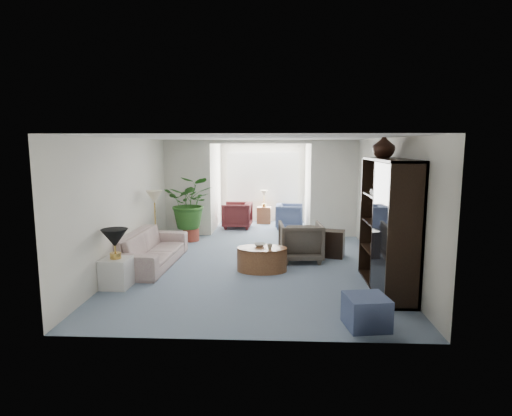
{
  "coord_description": "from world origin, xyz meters",
  "views": [
    {
      "loc": [
        0.39,
        -7.86,
        2.37
      ],
      "look_at": [
        0.0,
        0.6,
        1.1
      ],
      "focal_mm": 29.61,
      "sensor_mm": 36.0,
      "label": 1
    }
  ],
  "objects_px": {
    "entertainment_cabinet": "(388,225)",
    "table_lamp": "(115,238)",
    "wingback_chair": "(300,241)",
    "side_table_dark": "(333,244)",
    "sunroom_table": "(264,215)",
    "coffee_table": "(262,259)",
    "end_table": "(116,273)",
    "coffee_bowl": "(260,245)",
    "ottoman": "(366,312)",
    "cabinet_urn": "(384,146)",
    "sofa": "(151,249)",
    "plant_pot": "(191,234)",
    "sunroom_chair_blue": "(289,216)",
    "coffee_cup": "(270,246)",
    "floor_lamp": "(154,197)",
    "sunroom_chair_maroon": "(237,215)",
    "framed_picture": "(389,182)"
  },
  "relations": [
    {
      "from": "sofa",
      "to": "plant_pot",
      "type": "xyz_separation_m",
      "value": [
        0.36,
        2.16,
        -0.17
      ]
    },
    {
      "from": "coffee_bowl",
      "to": "sunroom_chair_maroon",
      "type": "xyz_separation_m",
      "value": [
        -0.79,
        4.05,
        -0.11
      ]
    },
    {
      "from": "sofa",
      "to": "coffee_table",
      "type": "height_order",
      "value": "sofa"
    },
    {
      "from": "ottoman",
      "to": "sunroom_table",
      "type": "height_order",
      "value": "sunroom_table"
    },
    {
      "from": "coffee_bowl",
      "to": "wingback_chair",
      "type": "height_order",
      "value": "wingback_chair"
    },
    {
      "from": "table_lamp",
      "to": "coffee_cup",
      "type": "height_order",
      "value": "table_lamp"
    },
    {
      "from": "side_table_dark",
      "to": "entertainment_cabinet",
      "type": "bearing_deg",
      "value": -72.89
    },
    {
      "from": "cabinet_urn",
      "to": "side_table_dark",
      "type": "bearing_deg",
      "value": 112.35
    },
    {
      "from": "sofa",
      "to": "sunroom_chair_maroon",
      "type": "distance_m",
      "value": 4.09
    },
    {
      "from": "framed_picture",
      "to": "sunroom_table",
      "type": "distance_m",
      "value": 5.64
    },
    {
      "from": "entertainment_cabinet",
      "to": "ottoman",
      "type": "bearing_deg",
      "value": -112.7
    },
    {
      "from": "sofa",
      "to": "entertainment_cabinet",
      "type": "xyz_separation_m",
      "value": [
        4.29,
        -1.2,
        0.74
      ]
    },
    {
      "from": "entertainment_cabinet",
      "to": "sunroom_table",
      "type": "height_order",
      "value": "entertainment_cabinet"
    },
    {
      "from": "floor_lamp",
      "to": "wingback_chair",
      "type": "relative_size",
      "value": 0.41
    },
    {
      "from": "coffee_bowl",
      "to": "ottoman",
      "type": "xyz_separation_m",
      "value": [
        1.5,
        -2.54,
        -0.27
      ]
    },
    {
      "from": "plant_pot",
      "to": "end_table",
      "type": "bearing_deg",
      "value": -99.0
    },
    {
      "from": "sunroom_table",
      "to": "coffee_bowl",
      "type": "bearing_deg",
      "value": -89.47
    },
    {
      "from": "side_table_dark",
      "to": "sunroom_table",
      "type": "xyz_separation_m",
      "value": [
        -1.57,
        3.82,
        -0.03
      ]
    },
    {
      "from": "framed_picture",
      "to": "coffee_cup",
      "type": "bearing_deg",
      "value": -177.25
    },
    {
      "from": "coffee_table",
      "to": "plant_pot",
      "type": "xyz_separation_m",
      "value": [
        -1.85,
        2.45,
        -0.07
      ]
    },
    {
      "from": "end_table",
      "to": "sunroom_chair_blue",
      "type": "bearing_deg",
      "value": 59.56
    },
    {
      "from": "wingback_chair",
      "to": "sunroom_chair_maroon",
      "type": "bearing_deg",
      "value": -68.65
    },
    {
      "from": "entertainment_cabinet",
      "to": "table_lamp",
      "type": "bearing_deg",
      "value": -178.12
    },
    {
      "from": "coffee_table",
      "to": "sunroom_chair_maroon",
      "type": "bearing_deg",
      "value": 101.52
    },
    {
      "from": "coffee_bowl",
      "to": "sunroom_chair_blue",
      "type": "height_order",
      "value": "sunroom_chair_blue"
    },
    {
      "from": "plant_pot",
      "to": "wingback_chair",
      "type": "bearing_deg",
      "value": -32.55
    },
    {
      "from": "table_lamp",
      "to": "plant_pot",
      "type": "xyz_separation_m",
      "value": [
        0.56,
        3.51,
        -0.69
      ]
    },
    {
      "from": "table_lamp",
      "to": "coffee_cup",
      "type": "relative_size",
      "value": 4.29
    },
    {
      "from": "wingback_chair",
      "to": "sunroom_table",
      "type": "height_order",
      "value": "wingback_chair"
    },
    {
      "from": "sofa",
      "to": "ottoman",
      "type": "xyz_separation_m",
      "value": [
        3.65,
        -2.73,
        -0.12
      ]
    },
    {
      "from": "sunroom_chair_blue",
      "to": "wingback_chair",
      "type": "bearing_deg",
      "value": -174.7
    },
    {
      "from": "framed_picture",
      "to": "coffee_cup",
      "type": "distance_m",
      "value": 2.48
    },
    {
      "from": "sofa",
      "to": "end_table",
      "type": "xyz_separation_m",
      "value": [
        -0.2,
        -1.35,
        -0.08
      ]
    },
    {
      "from": "wingback_chair",
      "to": "cabinet_urn",
      "type": "xyz_separation_m",
      "value": [
        1.31,
        -1.19,
        1.96
      ]
    },
    {
      "from": "plant_pot",
      "to": "framed_picture",
      "type": "bearing_deg",
      "value": -30.44
    },
    {
      "from": "coffee_cup",
      "to": "cabinet_urn",
      "type": "distance_m",
      "value": 2.7
    },
    {
      "from": "cabinet_urn",
      "to": "sunroom_chair_maroon",
      "type": "relative_size",
      "value": 0.49
    },
    {
      "from": "coffee_bowl",
      "to": "side_table_dark",
      "type": "height_order",
      "value": "side_table_dark"
    },
    {
      "from": "framed_picture",
      "to": "side_table_dark",
      "type": "relative_size",
      "value": 0.87
    },
    {
      "from": "plant_pot",
      "to": "coffee_cup",
      "type": "bearing_deg",
      "value": -51.93
    },
    {
      "from": "end_table",
      "to": "coffee_cup",
      "type": "bearing_deg",
      "value": 20.61
    },
    {
      "from": "sofa",
      "to": "side_table_dark",
      "type": "height_order",
      "value": "sofa"
    },
    {
      "from": "end_table",
      "to": "cabinet_urn",
      "type": "distance_m",
      "value": 5.0
    },
    {
      "from": "coffee_table",
      "to": "end_table",
      "type": "bearing_deg",
      "value": -156.2
    },
    {
      "from": "wingback_chair",
      "to": "end_table",
      "type": "bearing_deg",
      "value": 25.79
    },
    {
      "from": "wingback_chair",
      "to": "side_table_dark",
      "type": "relative_size",
      "value": 1.53
    },
    {
      "from": "coffee_cup",
      "to": "entertainment_cabinet",
      "type": "xyz_separation_m",
      "value": [
        1.93,
        -0.81,
        0.58
      ]
    },
    {
      "from": "side_table_dark",
      "to": "entertainment_cabinet",
      "type": "distance_m",
      "value": 2.23
    },
    {
      "from": "end_table",
      "to": "ottoman",
      "type": "xyz_separation_m",
      "value": [
        3.85,
        -1.38,
        -0.04
      ]
    },
    {
      "from": "wingback_chair",
      "to": "ottoman",
      "type": "bearing_deg",
      "value": 97.53
    }
  ]
}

